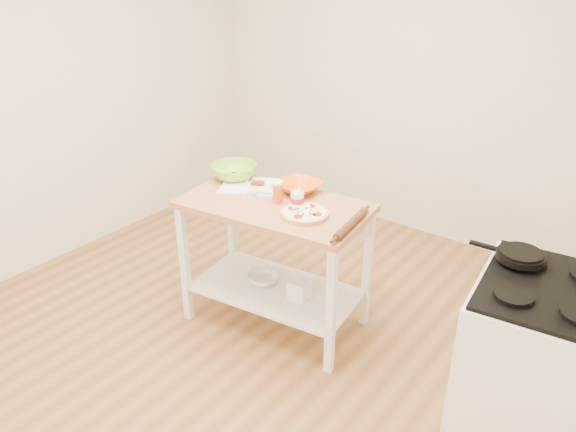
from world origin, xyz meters
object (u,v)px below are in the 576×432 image
(prep_island, at_px, (275,238))
(yogurt_tub, at_px, (297,199))
(cutting_board, at_px, (252,185))
(beer_pint, at_px, (278,192))
(gas_stove, at_px, (534,366))
(green_bowl, at_px, (234,172))
(shelf_bin, at_px, (299,289))
(knife, at_px, (242,177))
(orange_bowl, at_px, (299,187))
(pizza, at_px, (305,213))
(shelf_glass_bowl, at_px, (263,278))
(spatula, at_px, (259,193))
(rolling_pin, at_px, (351,224))
(skillet, at_px, (519,256))

(prep_island, relative_size, yogurt_tub, 6.94)
(prep_island, xyz_separation_m, cutting_board, (-0.29, 0.11, 0.26))
(beer_pint, distance_m, yogurt_tub, 0.14)
(gas_stove, xyz_separation_m, green_bowl, (-2.15, 0.17, 0.48))
(shelf_bin, bearing_deg, prep_island, -175.63)
(knife, distance_m, orange_bowl, 0.45)
(gas_stove, bearing_deg, beer_pint, 172.37)
(pizza, distance_m, shelf_bin, 0.60)
(pizza, bearing_deg, yogurt_tub, 146.94)
(shelf_glass_bowl, relative_size, shelf_bin, 1.72)
(cutting_board, height_order, yogurt_tub, yogurt_tub)
(spatula, bearing_deg, rolling_pin, -18.25)
(gas_stove, height_order, cutting_board, gas_stove)
(prep_island, xyz_separation_m, skillet, (1.46, 0.12, 0.33))
(gas_stove, distance_m, rolling_pin, 1.19)
(orange_bowl, xyz_separation_m, yogurt_tub, (0.13, -0.20, 0.02))
(spatula, xyz_separation_m, yogurt_tub, (0.31, 0.01, 0.04))
(skillet, height_order, orange_bowl, skillet)
(prep_island, relative_size, pizza, 4.25)
(orange_bowl, xyz_separation_m, beer_pint, (-0.01, -0.21, 0.04))
(beer_pint, relative_size, shelf_bin, 1.12)
(green_bowl, bearing_deg, skillet, -0.92)
(yogurt_tub, bearing_deg, cutting_board, 170.34)
(green_bowl, bearing_deg, yogurt_tub, -10.21)
(shelf_glass_bowl, bearing_deg, gas_stove, -0.69)
(gas_stove, relative_size, shelf_glass_bowl, 5.11)
(prep_island, relative_size, shelf_glass_bowl, 5.77)
(orange_bowl, distance_m, yogurt_tub, 0.24)
(shelf_bin, bearing_deg, rolling_pin, -1.87)
(rolling_pin, bearing_deg, pizza, -173.92)
(green_bowl, xyz_separation_m, shelf_glass_bowl, (0.37, -0.15, -0.66))
(prep_island, height_order, beer_pint, beer_pint)
(knife, xyz_separation_m, green_bowl, (-0.05, -0.02, 0.03))
(gas_stove, xyz_separation_m, shelf_glass_bowl, (-1.78, 0.02, -0.18))
(pizza, distance_m, shelf_glass_bowl, 0.72)
(prep_island, distance_m, spatula, 0.31)
(spatula, height_order, rolling_pin, rolling_pin)
(green_bowl, height_order, yogurt_tub, yogurt_tub)
(gas_stove, relative_size, cutting_board, 2.25)
(knife, bearing_deg, beer_pint, -10.59)
(skillet, distance_m, rolling_pin, 0.91)
(prep_island, height_order, cutting_board, cutting_board)
(cutting_board, distance_m, spatula, 0.16)
(gas_stove, bearing_deg, spatula, 172.31)
(pizza, relative_size, cutting_board, 0.60)
(skillet, distance_m, green_bowl, 1.94)
(beer_pint, height_order, rolling_pin, beer_pint)
(spatula, xyz_separation_m, green_bowl, (-0.32, 0.12, 0.03))
(shelf_bin, bearing_deg, green_bowl, 168.32)
(knife, bearing_deg, rolling_pin, -1.27)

